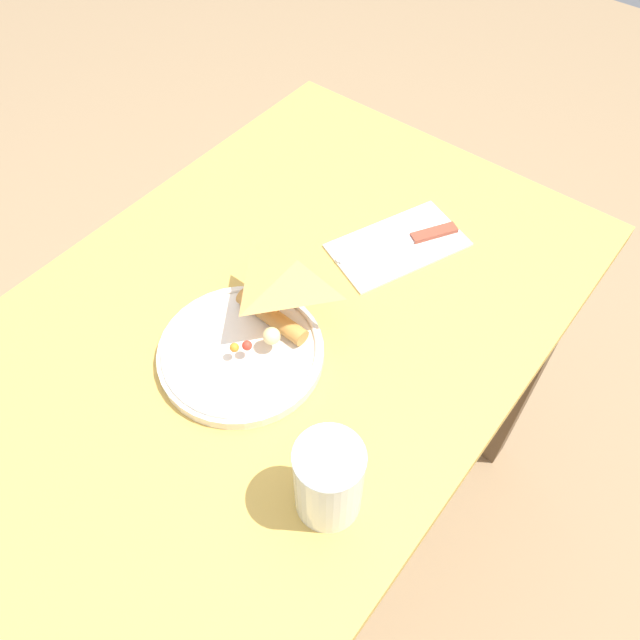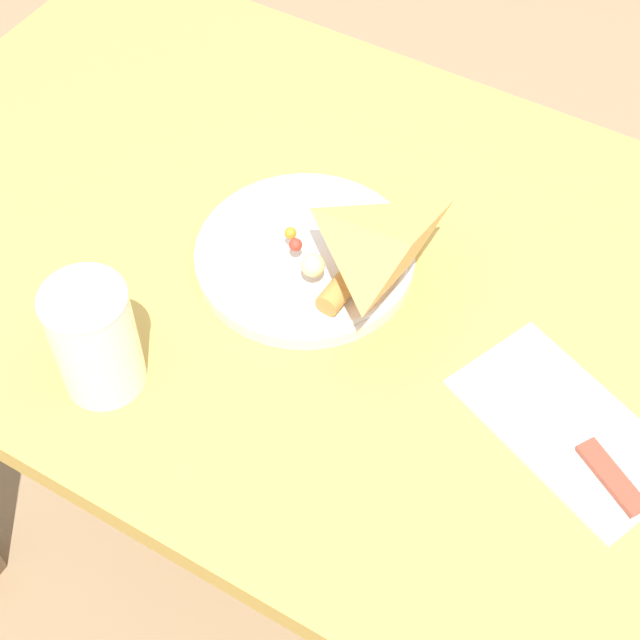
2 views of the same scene
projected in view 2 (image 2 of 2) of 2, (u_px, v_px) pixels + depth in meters
ground_plane at (329, 574)px, 1.61m from camera, size 6.00×6.00×0.00m
dining_table at (333, 343)px, 1.09m from camera, size 1.08×0.67×0.78m
plate_pizza at (308, 254)px, 0.98m from camera, size 0.22×0.22×0.05m
milk_glass at (95, 342)px, 0.86m from camera, size 0.08×0.08×0.12m
napkin_folded at (566, 426)px, 0.87m from camera, size 0.23×0.18×0.00m
butter_knife at (575, 432)px, 0.86m from camera, size 0.18×0.12×0.01m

